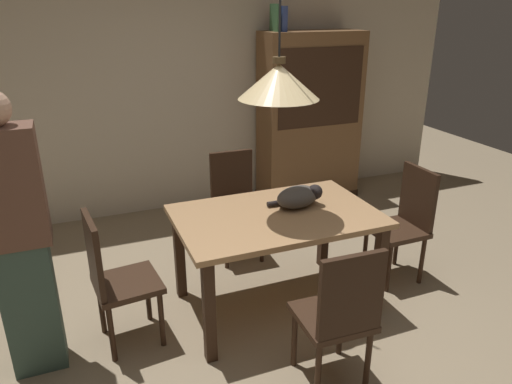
{
  "coord_description": "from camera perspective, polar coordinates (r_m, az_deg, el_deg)",
  "views": [
    {
      "loc": [
        -1.14,
        -2.3,
        2.12
      ],
      "look_at": [
        0.05,
        0.67,
        0.85
      ],
      "focal_mm": 33.56,
      "sensor_mm": 36.0,
      "label": 1
    }
  ],
  "objects": [
    {
      "name": "ground",
      "position": [
        3.33,
        3.67,
        -17.92
      ],
      "size": [
        10.0,
        10.0,
        0.0
      ],
      "primitive_type": "plane",
      "color": "#998466"
    },
    {
      "name": "back_wall",
      "position": [
        5.13,
        -9.06,
        13.88
      ],
      "size": [
        6.4,
        0.1,
        2.9
      ],
      "primitive_type": "cube",
      "color": "beige",
      "rests_on": "ground"
    },
    {
      "name": "dining_table",
      "position": [
        3.38,
        2.43,
        -4.16
      ],
      "size": [
        1.4,
        0.9,
        0.75
      ],
      "color": "tan",
      "rests_on": "ground"
    },
    {
      "name": "chair_near_front",
      "position": [
        2.79,
        9.96,
        -14.0
      ],
      "size": [
        0.41,
        0.41,
        0.93
      ],
      "color": "#382316",
      "rests_on": "ground"
    },
    {
      "name": "chair_right_side",
      "position": [
        4.0,
        17.34,
        -3.12
      ],
      "size": [
        0.4,
        0.4,
        0.93
      ],
      "color": "#382316",
      "rests_on": "ground"
    },
    {
      "name": "chair_far_back",
      "position": [
        4.18,
        -2.49,
        -0.98
      ],
      "size": [
        0.41,
        0.41,
        0.93
      ],
      "color": "#382316",
      "rests_on": "ground"
    },
    {
      "name": "chair_left_side",
      "position": [
        3.2,
        -16.59,
        -9.55
      ],
      "size": [
        0.44,
        0.44,
        0.93
      ],
      "color": "#382316",
      "rests_on": "ground"
    },
    {
      "name": "cat_sleeping",
      "position": [
        3.44,
        5.16,
        -0.53
      ],
      "size": [
        0.4,
        0.3,
        0.16
      ],
      "color": "#4C4742",
      "rests_on": "dining_table"
    },
    {
      "name": "pendant_lamp",
      "position": [
        3.08,
        2.73,
        13.08
      ],
      "size": [
        0.52,
        0.52,
        1.3
      ],
      "color": "beige"
    },
    {
      "name": "hutch_bookcase",
      "position": [
        5.39,
        6.38,
        8.33
      ],
      "size": [
        1.12,
        0.45,
        1.85
      ],
      "color": "brown",
      "rests_on": "ground"
    },
    {
      "name": "book_green_slim",
      "position": [
        5.06,
        2.26,
        20.05
      ],
      "size": [
        0.03,
        0.2,
        0.26
      ],
      "primitive_type": "cube",
      "color": "#427A4C",
      "rests_on": "hutch_bookcase"
    },
    {
      "name": "book_blue_wide",
      "position": [
        5.08,
        2.89,
        19.93
      ],
      "size": [
        0.06,
        0.24,
        0.24
      ],
      "primitive_type": "cube",
      "color": "#384C93",
      "rests_on": "hutch_bookcase"
    },
    {
      "name": "person_standing",
      "position": [
        3.02,
        -26.48,
        -5.21
      ],
      "size": [
        0.36,
        0.22,
        1.72
      ],
      "color": "#3D564C",
      "rests_on": "ground"
    }
  ]
}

